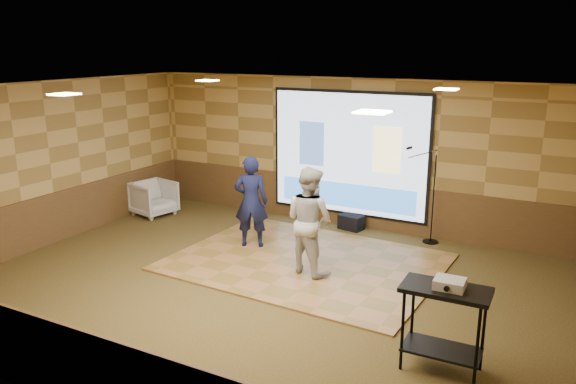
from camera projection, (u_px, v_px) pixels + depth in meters
The scene contains 18 objects.
ground at pixel (262, 287), 8.66m from camera, with size 9.00×9.00×0.00m, color #2C3216.
room_shell at pixel (261, 153), 8.13m from camera, with size 9.04×7.04×3.02m.
wainscot_back at pixel (348, 203), 11.51m from camera, with size 9.00×0.04×0.95m, color #51351B.
wainscot_front at pixel (84, 373), 5.57m from camera, with size 9.00×0.04×0.95m, color #51351B.
wainscot_left at pixel (57, 217), 10.56m from camera, with size 0.04×7.00×0.95m, color #51351B.
projector_screen at pixel (348, 155), 11.22m from camera, with size 3.32×0.06×2.52m.
downlight_nw at pixel (207, 81), 10.43m from camera, with size 0.32×0.32×0.02m, color beige.
downlight_ne at pixel (446, 89), 8.45m from camera, with size 0.32×0.32×0.02m, color beige.
downlight_sw at pixel (64, 94), 7.61m from camera, with size 0.32×0.32×0.02m, color beige.
downlight_se at pixel (372, 112), 5.63m from camera, with size 0.32×0.32×0.02m, color beige.
dance_floor at pixel (306, 262), 9.61m from camera, with size 4.38×3.33×0.03m, color #A06C3A.
player_left at pixel (251, 202), 10.14m from camera, with size 0.61×0.40×1.68m, color #12163A.
player_right at pixel (309, 220), 8.96m from camera, with size 0.85×0.66×1.75m, color #BCB7AC.
av_table at pixel (444, 312), 6.28m from camera, with size 0.97×0.51×1.02m.
projector at pixel (450, 284), 6.18m from camera, with size 0.33×0.27×0.11m, color silver.
mic_stand at pixel (429, 217), 10.50m from camera, with size 0.71×0.29×1.81m.
banquet_chair at pixel (154, 198), 12.21m from camera, with size 0.80×0.82×0.75m, color gray.
duffel_bag at pixel (351, 222), 11.32m from camera, with size 0.47×0.31×0.29m, color black.
Camera 1 is at (4.09, -6.88, 3.64)m, focal length 35.00 mm.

